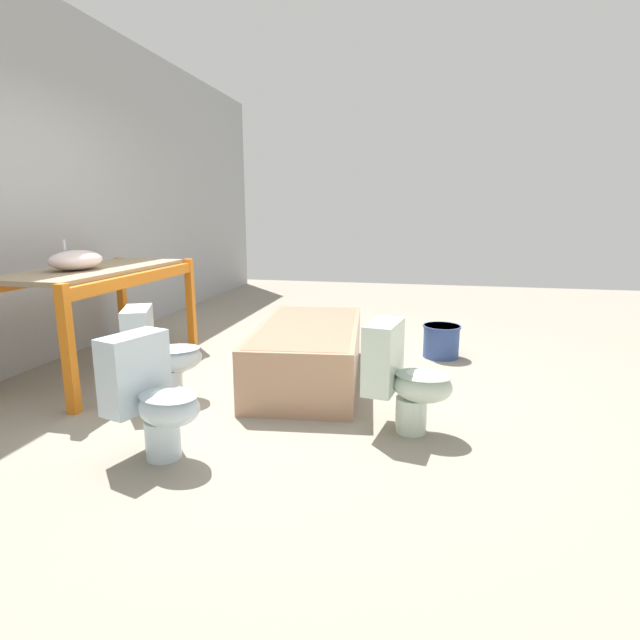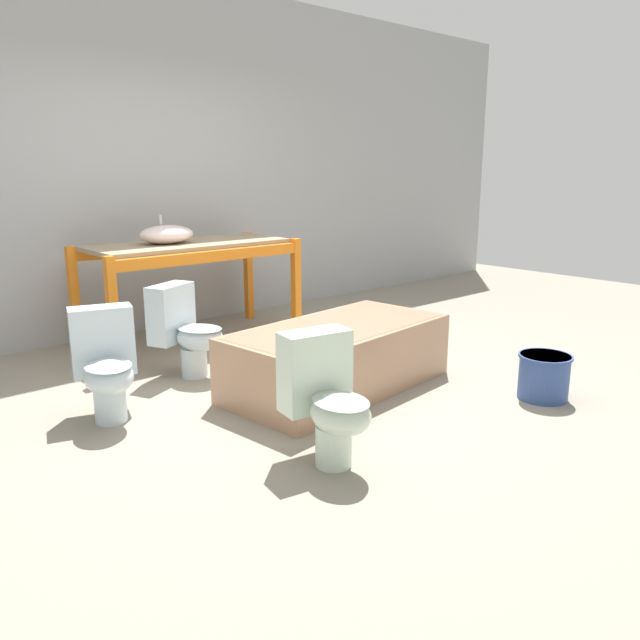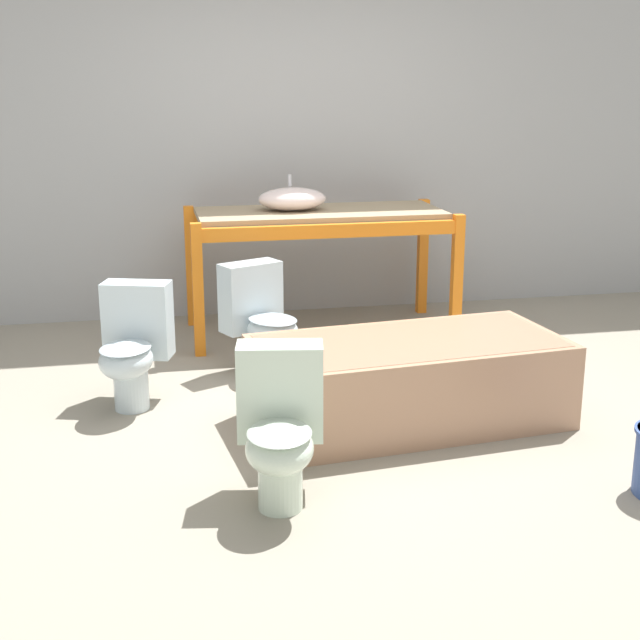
{
  "view_description": "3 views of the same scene",
  "coord_description": "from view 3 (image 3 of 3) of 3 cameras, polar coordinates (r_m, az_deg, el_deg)",
  "views": [
    {
      "loc": [
        -3.51,
        -1.2,
        1.33
      ],
      "look_at": [
        -0.09,
        -0.47,
        0.57
      ],
      "focal_mm": 28.0,
      "sensor_mm": 36.0,
      "label": 1
    },
    {
      "loc": [
        -2.61,
        -3.33,
        1.5
      ],
      "look_at": [
        -0.02,
        -0.41,
        0.56
      ],
      "focal_mm": 35.0,
      "sensor_mm": 36.0,
      "label": 2
    },
    {
      "loc": [
        -1.11,
        -4.58,
        1.8
      ],
      "look_at": [
        -0.26,
        -0.44,
        0.63
      ],
      "focal_mm": 50.0,
      "sensor_mm": 36.0,
      "label": 3
    }
  ],
  "objects": [
    {
      "name": "toilet_near",
      "position": [
        5.04,
        -11.91,
        -1.51
      ],
      "size": [
        0.47,
        0.59,
        0.68
      ],
      "rotation": [
        0.0,
        0.0,
        -0.3
      ],
      "color": "silver",
      "rests_on": "ground_plane"
    },
    {
      "name": "toilet_extra",
      "position": [
        3.83,
        -2.58,
        -6.72
      ],
      "size": [
        0.41,
        0.56,
        0.68
      ],
      "rotation": [
        0.0,
        0.0,
        -0.18
      ],
      "color": "silver",
      "rests_on": "ground_plane"
    },
    {
      "name": "ground_plane",
      "position": [
        5.05,
        1.89,
        -5.44
      ],
      "size": [
        12.0,
        12.0,
        0.0
      ],
      "primitive_type": "plane",
      "color": "gray"
    },
    {
      "name": "warehouse_wall_rear",
      "position": [
        6.83,
        -2.3,
        13.79
      ],
      "size": [
        10.8,
        0.08,
        3.2
      ],
      "color": "#9EA0A3",
      "rests_on": "ground_plane"
    },
    {
      "name": "shelving_rack",
      "position": [
        6.27,
        -0.02,
        5.89
      ],
      "size": [
        1.84,
        0.83,
        0.88
      ],
      "color": "orange",
      "rests_on": "ground_plane"
    },
    {
      "name": "bathtub_main",
      "position": [
        4.75,
        5.69,
        -3.53
      ],
      "size": [
        1.7,
        0.96,
        0.45
      ],
      "rotation": [
        0.0,
        0.0,
        0.11
      ],
      "color": "tan",
      "rests_on": "ground_plane"
    },
    {
      "name": "toilet_far",
      "position": [
        5.48,
        -3.77,
        0.16
      ],
      "size": [
        0.51,
        0.61,
        0.68
      ],
      "rotation": [
        0.0,
        0.0,
        0.43
      ],
      "color": "silver",
      "rests_on": "ground_plane"
    },
    {
      "name": "sink_basin",
      "position": [
        6.24,
        -1.79,
        7.75
      ],
      "size": [
        0.47,
        0.34,
        0.24
      ],
      "color": "silver",
      "rests_on": "shelving_rack"
    }
  ]
}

